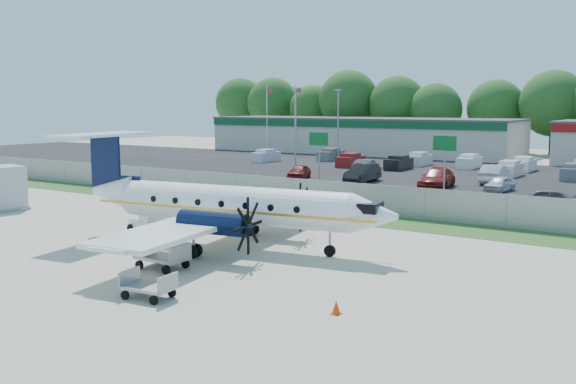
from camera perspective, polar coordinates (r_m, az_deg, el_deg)
The scene contains 29 objects.
ground at distance 31.69m, azimuth -6.00°, elevation -5.36°, with size 170.00×170.00×0.00m, color #B7B29B.
grass_verge at distance 41.47m, azimuth 4.56°, elevation -2.20°, with size 170.00×4.00×0.02m, color #2D561E.
access_road at distance 47.65m, azimuth 8.62°, elevation -0.96°, with size 170.00×8.00×0.02m, color black.
parking_lot at distance 67.16m, azimuth 16.16°, elevation 1.35°, with size 170.00×32.00×0.02m, color black.
perimeter_fence at distance 43.06m, azimuth 5.86°, elevation -0.50°, with size 120.00×0.06×1.99m.
building_west at distance 96.36m, azimuth 6.40°, elevation 5.03°, with size 46.40×12.40×5.24m.
sign_left at distance 54.40m, azimuth 2.75°, elevation 4.02°, with size 1.80×0.26×5.00m.
sign_mid at distance 49.73m, azimuth 13.75°, elevation 3.45°, with size 1.80×0.26×5.00m.
flagpole_west at distance 96.44m, azimuth -1.85°, elevation 6.87°, with size 1.06×0.12×10.00m.
flagpole_east at distance 93.65m, azimuth 0.67°, elevation 6.85°, with size 1.06×0.12×10.00m.
light_pole_nw at distance 73.46m, azimuth 0.68°, elevation 6.27°, with size 0.90×0.35×9.09m.
light_pole_sw at distance 82.05m, azimuth 4.48°, elevation 6.40°, with size 0.90×0.35×9.09m.
tree_line at distance 100.03m, azimuth 21.97°, elevation 3.11°, with size 112.00×6.00×14.00m, color #1E4C16, non-canonical shape.
aircraft at distance 32.70m, azimuth -5.49°, elevation -1.07°, with size 18.33×18.01×5.61m.
pushback_tug at distance 36.44m, azimuth -12.17°, elevation -2.81°, with size 2.60×2.21×1.24m.
baggage_cart_near at distance 28.84m, azimuth -11.11°, elevation -5.66°, with size 2.26×1.39×1.18m.
baggage_cart_far at distance 24.68m, azimuth -12.30°, elevation -8.18°, with size 2.03×1.34×1.01m.
service_container at distance 48.05m, azimuth -24.11°, elevation 0.20°, with size 3.09×3.09×3.01m.
cone_nose at distance 22.52m, azimuth 4.30°, elevation -10.22°, with size 0.34×0.34×0.48m.
cone_starboard_wing at distance 38.44m, azimuth -0.97°, elevation -2.65°, with size 0.33×0.33×0.46m.
road_car_west at distance 55.55m, azimuth -8.98°, elevation 0.26°, with size 2.12×5.23×1.52m, color silver.
road_car_mid at distance 46.60m, azimuth 21.59°, elevation -1.63°, with size 1.93×4.79×1.63m, color #595B5E.
parked_car_a at distance 62.46m, azimuth 1.00°, elevation 1.19°, with size 1.63×4.05×1.38m, color maroon.
parked_car_b at distance 60.02m, azimuth 6.64°, elevation 0.86°, with size 1.82×5.22×1.72m, color black.
parked_car_c at distance 56.87m, azimuth 13.08°, elevation 0.33°, with size 2.39×5.88×1.71m, color maroon.
parked_car_d at distance 56.05m, azimuth 18.26°, elevation 0.03°, with size 1.52×3.77×1.29m, color silver.
parked_car_f at distance 66.97m, azimuth 6.95°, elevation 1.57°, with size 1.65×4.74×1.56m, color #595B5E.
parked_car_g at distance 61.71m, azimuth 17.85°, elevation 0.73°, with size 1.82×5.21×1.72m, color silver.
far_parking_rows at distance 71.93m, azimuth 17.34°, elevation 1.70°, with size 56.00×10.00×1.60m, color gray, non-canonical shape.
Camera 1 is at (19.62, -23.83, 7.18)m, focal length 40.00 mm.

